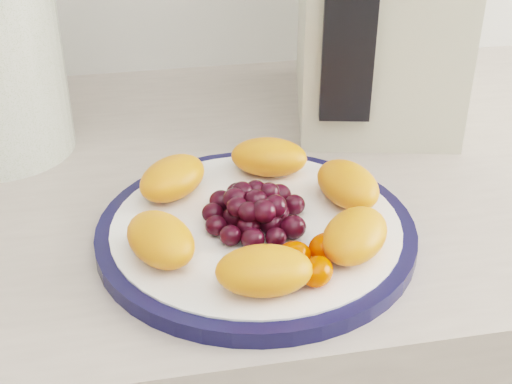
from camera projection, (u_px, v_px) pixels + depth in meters
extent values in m
cylinder|color=#111238|center=(256.00, 232.00, 0.65)|extent=(0.29, 0.29, 0.01)
cylinder|color=white|center=(256.00, 231.00, 0.64)|extent=(0.26, 0.26, 0.02)
cube|color=black|center=(351.00, 12.00, 0.71)|extent=(0.06, 0.03, 0.23)
ellipsoid|color=orange|center=(348.00, 184.00, 0.66)|extent=(0.07, 0.09, 0.04)
ellipsoid|color=orange|center=(269.00, 157.00, 0.71)|extent=(0.09, 0.07, 0.04)
ellipsoid|color=orange|center=(173.00, 178.00, 0.67)|extent=(0.09, 0.09, 0.04)
ellipsoid|color=orange|center=(160.00, 239.00, 0.59)|extent=(0.07, 0.09, 0.04)
ellipsoid|color=orange|center=(264.00, 270.00, 0.55)|extent=(0.08, 0.06, 0.04)
ellipsoid|color=orange|center=(355.00, 235.00, 0.59)|extent=(0.09, 0.09, 0.04)
ellipsoid|color=black|center=(256.00, 214.00, 0.64)|extent=(0.02, 0.02, 0.02)
ellipsoid|color=black|center=(278.00, 212.00, 0.64)|extent=(0.02, 0.02, 0.02)
ellipsoid|color=black|center=(263.00, 203.00, 0.65)|extent=(0.02, 0.02, 0.02)
ellipsoid|color=black|center=(242.00, 205.00, 0.65)|extent=(0.02, 0.02, 0.02)
ellipsoid|color=black|center=(234.00, 217.00, 0.63)|extent=(0.02, 0.02, 0.02)
ellipsoid|color=black|center=(249.00, 226.00, 0.62)|extent=(0.02, 0.02, 0.02)
ellipsoid|color=black|center=(271.00, 224.00, 0.62)|extent=(0.02, 0.02, 0.02)
ellipsoid|color=black|center=(294.00, 205.00, 0.65)|extent=(0.02, 0.02, 0.02)
ellipsoid|color=black|center=(279.00, 195.00, 0.66)|extent=(0.02, 0.02, 0.02)
ellipsoid|color=black|center=(259.00, 192.00, 0.67)|extent=(0.02, 0.02, 0.02)
ellipsoid|color=black|center=(238.00, 194.00, 0.67)|extent=(0.02, 0.02, 0.02)
ellipsoid|color=black|center=(221.00, 201.00, 0.65)|extent=(0.02, 0.02, 0.02)
ellipsoid|color=black|center=(213.00, 213.00, 0.64)|extent=(0.02, 0.02, 0.02)
ellipsoid|color=black|center=(216.00, 225.00, 0.62)|extent=(0.02, 0.02, 0.02)
ellipsoid|color=black|center=(231.00, 235.00, 0.61)|extent=(0.02, 0.02, 0.02)
ellipsoid|color=black|center=(253.00, 239.00, 0.60)|extent=(0.02, 0.02, 0.02)
ellipsoid|color=black|center=(276.00, 237.00, 0.61)|extent=(0.02, 0.02, 0.02)
ellipsoid|color=black|center=(293.00, 227.00, 0.62)|extent=(0.02, 0.02, 0.02)
ellipsoid|color=black|center=(256.00, 201.00, 0.63)|extent=(0.02, 0.02, 0.02)
ellipsoid|color=black|center=(269.00, 192.00, 0.64)|extent=(0.02, 0.02, 0.02)
ellipsoid|color=black|center=(256.00, 190.00, 0.64)|extent=(0.02, 0.02, 0.02)
ellipsoid|color=black|center=(242.00, 192.00, 0.64)|extent=(0.02, 0.02, 0.02)
ellipsoid|color=black|center=(235.00, 199.00, 0.63)|extent=(0.02, 0.02, 0.02)
ellipsoid|color=black|center=(237.00, 207.00, 0.62)|extent=(0.02, 0.02, 0.02)
ellipsoid|color=black|center=(249.00, 212.00, 0.61)|extent=(0.02, 0.02, 0.02)
ellipsoid|color=black|center=(264.00, 211.00, 0.61)|extent=(0.02, 0.02, 0.02)
ellipsoid|color=black|center=(275.00, 206.00, 0.62)|extent=(0.02, 0.02, 0.02)
ellipsoid|color=#E73400|center=(293.00, 256.00, 0.58)|extent=(0.03, 0.03, 0.02)
ellipsoid|color=#E73400|center=(325.00, 247.00, 0.59)|extent=(0.04, 0.03, 0.02)
ellipsoid|color=#E73400|center=(317.00, 272.00, 0.56)|extent=(0.04, 0.04, 0.02)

